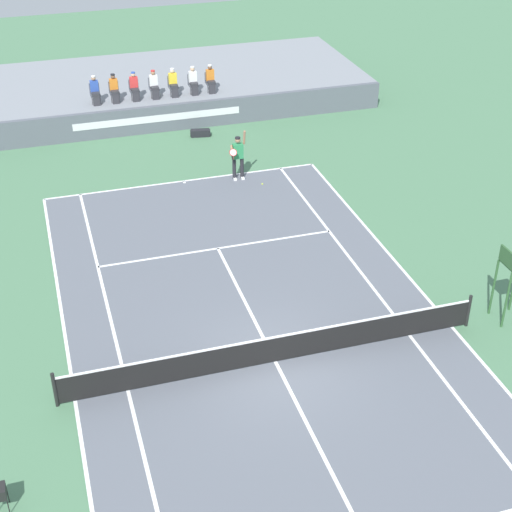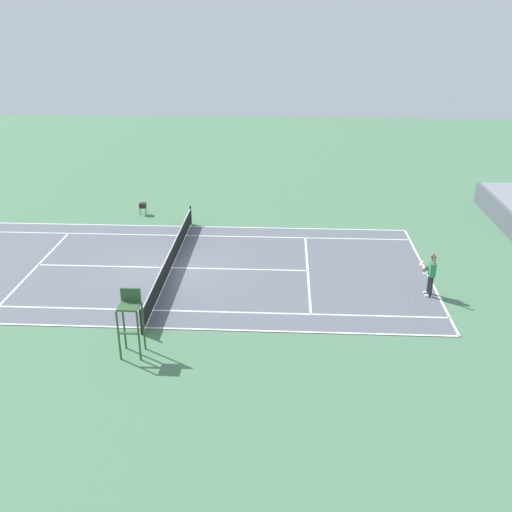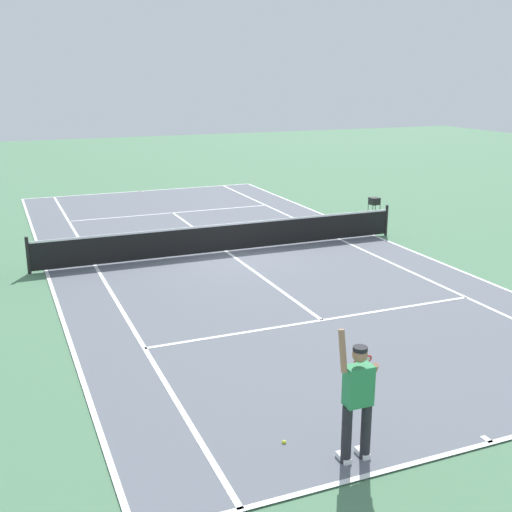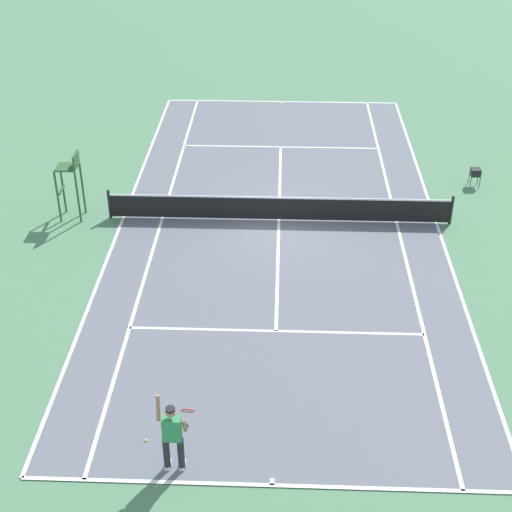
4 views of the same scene
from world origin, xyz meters
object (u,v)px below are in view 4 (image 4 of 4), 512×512
Objects in this scene: tennis_ball at (146,440)px; ball_hopper at (476,172)px; tennis_player at (173,436)px; umpire_chair at (70,177)px.

tennis_ball is 17.21m from ball_hopper.
tennis_player reaches higher than tennis_ball.
tennis_player is at bearing 113.70° from umpire_chair.
tennis_player is 1.46m from tennis_ball.
ball_hopper reaches higher than tennis_ball.
umpire_chair is 3.49× the size of ball_hopper.
tennis_player is at bearing 56.66° from ball_hopper.
tennis_player is 2.98× the size of ball_hopper.
umpire_chair is (5.04, -11.47, 0.56)m from tennis_player.
umpire_chair is at bearing 11.85° from ball_hopper.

